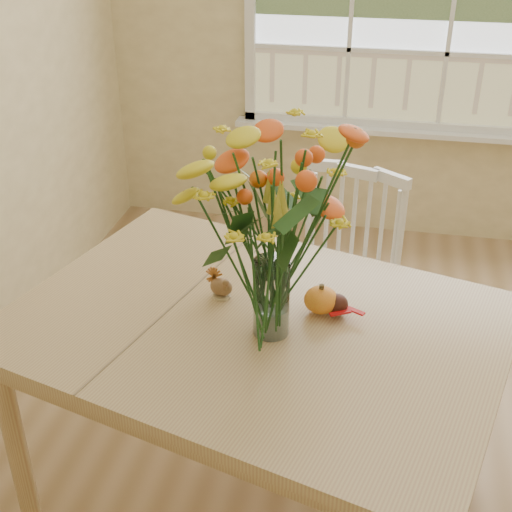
# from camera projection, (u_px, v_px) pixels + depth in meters

# --- Properties ---
(floor) EXTENTS (4.00, 4.50, 0.01)m
(floor) POSITION_uv_depth(u_px,v_px,m) (429.00, 509.00, 2.52)
(floor) COLOR #9B774B
(floor) RESTS_ON ground
(wall_back) EXTENTS (4.00, 0.02, 2.70)m
(wall_back) POSITION_uv_depth(u_px,v_px,m) (452.00, 16.00, 3.78)
(wall_back) COLOR #CCB983
(wall_back) RESTS_ON floor
(dining_table) EXTENTS (1.75, 1.45, 0.81)m
(dining_table) POSITION_uv_depth(u_px,v_px,m) (255.00, 343.00, 2.20)
(dining_table) COLOR tan
(dining_table) RESTS_ON floor
(windsor_chair) EXTENTS (0.56, 0.55, 0.98)m
(windsor_chair) POSITION_uv_depth(u_px,v_px,m) (341.00, 274.00, 2.91)
(windsor_chair) COLOR white
(windsor_chair) RESTS_ON floor
(flower_vase) EXTENTS (0.52, 0.52, 0.62)m
(flower_vase) POSITION_uv_depth(u_px,v_px,m) (272.00, 223.00, 1.92)
(flower_vase) COLOR white
(flower_vase) RESTS_ON dining_table
(pumpkin) EXTENTS (0.11, 0.11, 0.09)m
(pumpkin) POSITION_uv_depth(u_px,v_px,m) (321.00, 301.00, 2.17)
(pumpkin) COLOR orange
(pumpkin) RESTS_ON dining_table
(turkey_figurine) EXTENTS (0.08, 0.07, 0.10)m
(turkey_figurine) POSITION_uv_depth(u_px,v_px,m) (221.00, 287.00, 2.25)
(turkey_figurine) COLOR #CCB78C
(turkey_figurine) RESTS_ON dining_table
(dark_gourd) EXTENTS (0.13, 0.07, 0.07)m
(dark_gourd) POSITION_uv_depth(u_px,v_px,m) (337.00, 305.00, 2.17)
(dark_gourd) COLOR #38160F
(dark_gourd) RESTS_ON dining_table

